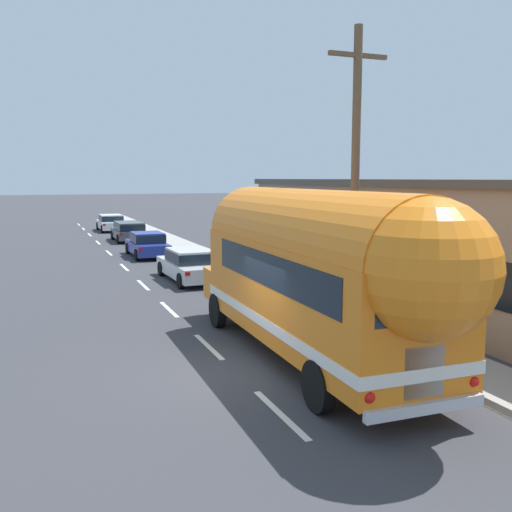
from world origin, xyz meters
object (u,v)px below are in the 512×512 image
(utility_pole, at_px, (355,176))
(car_third, at_px, (129,230))
(car_second, at_px, (147,244))
(car_fourth, at_px, (111,222))
(painted_bus, at_px, (319,269))
(car_lead, at_px, (190,263))

(utility_pole, bearing_deg, car_third, 94.90)
(car_second, height_order, car_fourth, same)
(car_third, bearing_deg, painted_bus, -90.37)
(utility_pole, xyz_separation_m, painted_bus, (-2.43, -2.52, -2.12))
(utility_pole, distance_m, car_second, 18.40)
(painted_bus, bearing_deg, car_second, 90.25)
(painted_bus, relative_size, car_lead, 2.33)
(painted_bus, relative_size, car_third, 2.54)
(car_lead, bearing_deg, car_fourth, 90.22)
(painted_bus, xyz_separation_m, car_second, (-0.09, 20.36, -1.57))
(car_fourth, bearing_deg, painted_bus, -90.13)
(utility_pole, xyz_separation_m, car_third, (-2.24, 26.16, -3.63))
(painted_bus, relative_size, car_fourth, 2.39)
(car_lead, bearing_deg, car_third, 89.98)
(utility_pole, relative_size, car_lead, 1.78)
(car_lead, distance_m, car_fourth, 25.13)
(car_third, distance_m, car_fourth, 8.54)
(painted_bus, distance_m, car_lead, 12.19)
(car_lead, height_order, car_third, same)
(utility_pole, distance_m, car_third, 26.51)
(utility_pole, relative_size, car_third, 1.93)
(car_fourth, bearing_deg, car_third, -89.30)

